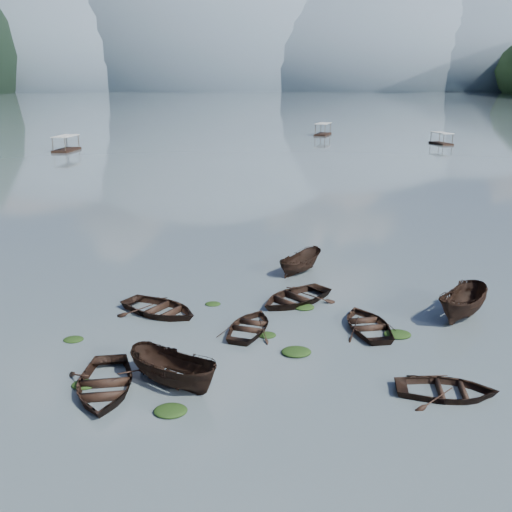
{
  "coord_description": "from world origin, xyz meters",
  "views": [
    {
      "loc": [
        -0.5,
        -19.47,
        11.65
      ],
      "look_at": [
        0.0,
        12.0,
        2.0
      ],
      "focal_mm": 40.0,
      "sensor_mm": 36.0,
      "label": 1
    }
  ],
  "objects_px": {
    "rowboat_3": "(368,328)",
    "pontoon_left": "(67,151)",
    "pontoon_centre": "(323,135)",
    "rowboat_0": "(105,391)"
  },
  "relations": [
    {
      "from": "rowboat_3",
      "to": "pontoon_left",
      "type": "distance_m",
      "value": 84.36
    },
    {
      "from": "rowboat_3",
      "to": "pontoon_left",
      "type": "xyz_separation_m",
      "value": [
        -37.51,
        75.57,
        0.0
      ]
    },
    {
      "from": "rowboat_0",
      "to": "pontoon_left",
      "type": "height_order",
      "value": "pontoon_left"
    },
    {
      "from": "rowboat_0",
      "to": "pontoon_left",
      "type": "relative_size",
      "value": 0.7
    },
    {
      "from": "rowboat_3",
      "to": "pontoon_left",
      "type": "relative_size",
      "value": 0.62
    },
    {
      "from": "pontoon_centre",
      "to": "pontoon_left",
      "type": "bearing_deg",
      "value": -128.71
    },
    {
      "from": "rowboat_3",
      "to": "pontoon_centre",
      "type": "xyz_separation_m",
      "value": [
        11.34,
        105.75,
        0.0
      ]
    },
    {
      "from": "rowboat_0",
      "to": "pontoon_centre",
      "type": "distance_m",
      "value": 113.8
    },
    {
      "from": "pontoon_centre",
      "to": "rowboat_3",
      "type": "bearing_deg",
      "value": -76.55
    },
    {
      "from": "rowboat_0",
      "to": "rowboat_3",
      "type": "xyz_separation_m",
      "value": [
        11.58,
        5.72,
        0.0
      ]
    }
  ]
}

